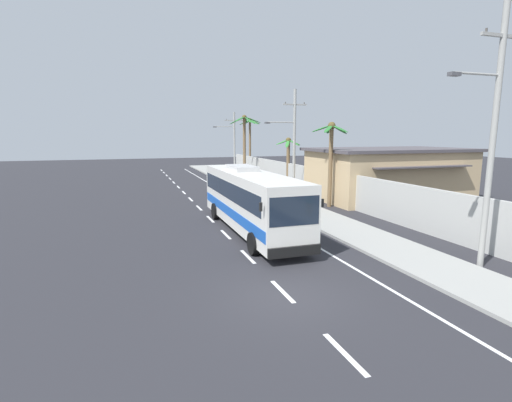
% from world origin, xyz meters
% --- Properties ---
extents(ground_plane, '(160.00, 160.00, 0.00)m').
position_xyz_m(ground_plane, '(0.00, 0.00, 0.00)').
color(ground_plane, '#28282D').
extents(sidewalk_kerb, '(3.20, 90.00, 0.14)m').
position_xyz_m(sidewalk_kerb, '(6.80, 10.00, 0.07)').
color(sidewalk_kerb, '#999993').
rests_on(sidewalk_kerb, ground).
extents(lane_markings, '(3.83, 71.18, 0.01)m').
position_xyz_m(lane_markings, '(2.32, 14.85, 0.00)').
color(lane_markings, white).
rests_on(lane_markings, ground).
extents(boundary_wall, '(0.24, 60.00, 2.54)m').
position_xyz_m(boundary_wall, '(10.60, 14.00, 1.27)').
color(boundary_wall, '#B2B2AD').
rests_on(boundary_wall, ground).
extents(coach_bus_foreground, '(2.90, 12.24, 3.59)m').
position_xyz_m(coach_bus_foreground, '(1.50, 8.87, 1.87)').
color(coach_bus_foreground, silver).
rests_on(coach_bus_foreground, ground).
extents(motorcycle_beside_bus, '(0.56, 1.96, 1.61)m').
position_xyz_m(motorcycle_beside_bus, '(4.03, 17.49, 0.65)').
color(motorcycle_beside_bus, black).
rests_on(motorcycle_beside_bus, ground).
extents(utility_pole_nearest, '(3.50, 0.24, 10.34)m').
position_xyz_m(utility_pole_nearest, '(8.69, 0.16, 5.49)').
color(utility_pole_nearest, '#9E9E99').
rests_on(utility_pole_nearest, ground).
extents(utility_pole_mid, '(3.76, 0.24, 9.15)m').
position_xyz_m(utility_pole_mid, '(8.67, 19.17, 4.87)').
color(utility_pole_mid, '#9E9E99').
rests_on(utility_pole_mid, ground).
extents(utility_pole_far, '(4.11, 0.24, 8.28)m').
position_xyz_m(utility_pole_far, '(8.54, 38.18, 4.50)').
color(utility_pole_far, '#9E9E99').
rests_on(utility_pole_far, ground).
extents(palm_nearest, '(2.78, 2.65, 5.11)m').
position_xyz_m(palm_nearest, '(10.54, 24.56, 3.51)').
color(palm_nearest, brown).
rests_on(palm_nearest, ground).
extents(palm_second, '(2.73, 2.81, 6.31)m').
position_xyz_m(palm_second, '(9.45, 14.04, 4.32)').
color(palm_second, brown).
rests_on(palm_second, ground).
extents(palm_third, '(3.76, 3.90, 7.70)m').
position_xyz_m(palm_third, '(8.58, 33.31, 5.14)').
color(palm_third, brown).
rests_on(palm_third, ground).
extents(palm_fourth, '(2.82, 2.98, 7.54)m').
position_xyz_m(palm_fourth, '(10.77, 38.03, 5.38)').
color(palm_fourth, brown).
rests_on(palm_fourth, ground).
extents(roadside_building, '(12.86, 8.39, 4.27)m').
position_xyz_m(roadside_building, '(15.99, 15.81, 2.15)').
color(roadside_building, tan).
rests_on(roadside_building, ground).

